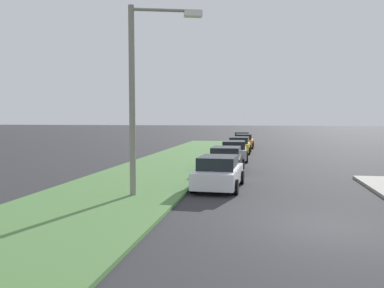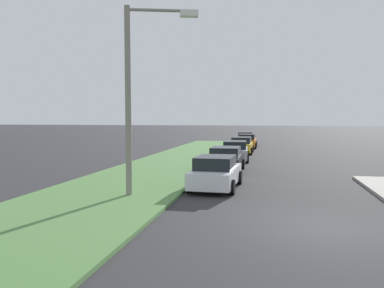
% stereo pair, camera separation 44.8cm
% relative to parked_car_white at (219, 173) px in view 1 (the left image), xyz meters
% --- Properties ---
extents(ground, '(300.00, 300.00, 0.00)m').
position_rel_parked_car_white_xyz_m(ground, '(-5.76, -3.71, -0.72)').
color(ground, '#2D2D30').
extents(grass_median, '(60.00, 6.00, 0.12)m').
position_rel_parked_car_white_xyz_m(grass_median, '(4.24, 4.16, -0.66)').
color(grass_median, '#517F42').
rests_on(grass_median, ground).
extents(parked_car_white, '(4.37, 2.15, 1.47)m').
position_rel_parked_car_white_xyz_m(parked_car_white, '(0.00, 0.00, 0.00)').
color(parked_car_white, silver).
rests_on(parked_car_white, ground).
extents(parked_car_black, '(4.30, 2.03, 1.47)m').
position_rel_parked_car_white_xyz_m(parked_car_black, '(5.65, 0.17, 0.00)').
color(parked_car_black, black).
rests_on(parked_car_black, ground).
extents(parked_car_silver, '(4.38, 2.18, 1.47)m').
position_rel_parked_car_white_xyz_m(parked_car_silver, '(11.68, 0.13, 0.00)').
color(parked_car_silver, '#B2B5BA').
rests_on(parked_car_silver, ground).
extents(parked_car_yellow, '(4.31, 2.04, 1.47)m').
position_rel_parked_car_white_xyz_m(parked_car_yellow, '(17.79, 0.08, 0.00)').
color(parked_car_yellow, gold).
rests_on(parked_car_yellow, ground).
extents(parked_car_orange, '(4.30, 2.03, 1.47)m').
position_rel_parked_car_white_xyz_m(parked_car_orange, '(24.15, -0.04, 0.00)').
color(parked_car_orange, orange).
rests_on(parked_car_orange, ground).
extents(parked_car_blue, '(4.37, 2.15, 1.47)m').
position_rel_parked_car_white_xyz_m(parked_car_blue, '(29.86, 0.47, 0.00)').
color(parked_car_blue, '#23389E').
rests_on(parked_car_blue, ground).
extents(streetlight, '(1.08, 2.81, 7.50)m').
position_rel_parked_car_white_xyz_m(streetlight, '(-2.56, 2.78, 3.67)').
color(streetlight, gray).
rests_on(streetlight, ground).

